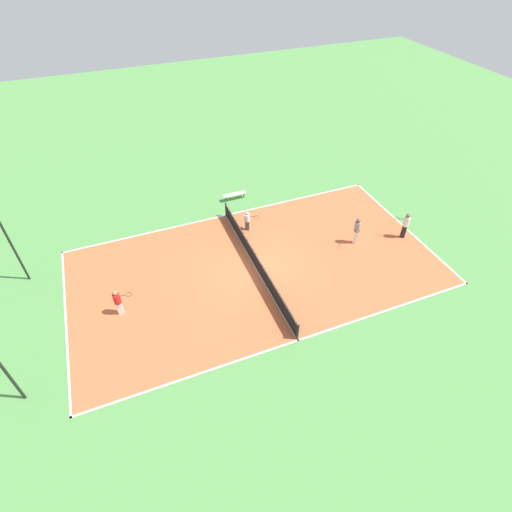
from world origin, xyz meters
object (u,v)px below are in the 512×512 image
(bench, at_px, (235,195))
(tennis_ball_right_alley, at_px, (237,228))
(tennis_ball_far_baseline, at_px, (100,310))
(fence_post_back_left, at_px, (1,366))
(player_baseline_gray, at_px, (357,229))
(tennis_ball_near_net, at_px, (300,268))
(player_coach_red, at_px, (118,301))
(fence_post_back_right, at_px, (12,246))
(player_near_white, at_px, (406,224))
(tennis_net, at_px, (256,261))
(player_far_white, at_px, (247,220))

(bench, bearing_deg, tennis_ball_right_alley, 73.57)
(tennis_ball_far_baseline, xyz_separation_m, fence_post_back_left, (-3.82, 3.44, 2.35))
(bench, bearing_deg, player_baseline_gray, 125.89)
(tennis_ball_near_net, height_order, fence_post_back_left, fence_post_back_left)
(player_coach_red, distance_m, tennis_ball_right_alley, 9.06)
(tennis_ball_far_baseline, bearing_deg, fence_post_back_right, 41.80)
(player_near_white, bearing_deg, tennis_ball_far_baseline, 27.71)
(bench, relative_size, player_near_white, 0.94)
(tennis_ball_near_net, distance_m, fence_post_back_left, 14.85)
(player_coach_red, relative_size, tennis_ball_right_alley, 23.53)
(player_baseline_gray, xyz_separation_m, fence_post_back_right, (3.99, 18.50, 1.34))
(tennis_net, relative_size, player_coach_red, 6.77)
(player_baseline_gray, bearing_deg, fence_post_back_right, -66.84)
(player_coach_red, bearing_deg, bench, 47.80)
(player_baseline_gray, distance_m, fence_post_back_left, 18.91)
(bench, bearing_deg, fence_post_back_left, 39.42)
(player_baseline_gray, height_order, tennis_ball_near_net, player_baseline_gray)
(bench, xyz_separation_m, tennis_ball_far_baseline, (-7.09, 9.83, -0.33))
(bench, height_order, tennis_ball_right_alley, bench)
(tennis_ball_far_baseline, bearing_deg, tennis_ball_right_alley, -66.64)
(tennis_net, distance_m, player_near_white, 9.55)
(player_coach_red, xyz_separation_m, fence_post_back_right, (4.44, 4.45, 1.47))
(tennis_ball_near_net, bearing_deg, player_coach_red, 87.91)
(tennis_ball_near_net, bearing_deg, fence_post_back_right, 71.54)
(bench, height_order, fence_post_back_right, fence_post_back_right)
(tennis_ball_right_alley, xyz_separation_m, fence_post_back_left, (-7.65, 12.31, 2.35))
(tennis_net, bearing_deg, fence_post_back_right, 72.40)
(player_near_white, bearing_deg, tennis_ball_near_net, 31.66)
(fence_post_back_right, bearing_deg, player_near_white, -102.07)
(player_baseline_gray, height_order, player_near_white, player_baseline_gray)
(player_near_white, bearing_deg, tennis_ball_right_alley, 3.74)
(bench, xyz_separation_m, player_baseline_gray, (-7.24, -5.24, 0.68))
(tennis_ball_far_baseline, height_order, fence_post_back_left, fence_post_back_left)
(tennis_ball_right_alley, distance_m, fence_post_back_left, 14.68)
(bench, bearing_deg, fence_post_back_right, 13.76)
(fence_post_back_left, height_order, fence_post_back_right, same)
(player_far_white, relative_size, player_coach_red, 0.85)
(player_far_white, height_order, tennis_ball_right_alley, player_far_white)
(tennis_net, xyz_separation_m, tennis_ball_far_baseline, (-0.01, 8.64, -0.49))
(tennis_net, bearing_deg, tennis_ball_near_net, -112.83)
(bench, bearing_deg, tennis_net, 80.40)
(tennis_ball_far_baseline, bearing_deg, bench, -54.20)
(player_baseline_gray, relative_size, tennis_ball_near_net, 26.53)
(player_far_white, xyz_separation_m, tennis_ball_right_alley, (0.32, 0.58, -0.73))
(player_baseline_gray, distance_m, player_coach_red, 14.06)
(tennis_ball_far_baseline, bearing_deg, player_far_white, -69.59)
(player_far_white, bearing_deg, tennis_ball_far_baseline, -129.30)
(player_far_white, relative_size, fence_post_back_left, 0.28)
(player_far_white, bearing_deg, player_coach_red, -123.70)
(tennis_net, distance_m, fence_post_back_right, 12.80)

